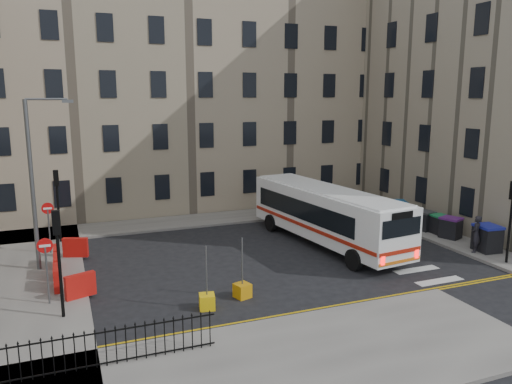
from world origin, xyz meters
TOP-DOWN VIEW (x-y plane):
  - ground at (0.00, 0.00)m, footprint 120.00×120.00m
  - pavement_north at (-6.00, 8.60)m, footprint 36.00×3.20m
  - pavement_east at (9.00, 4.00)m, footprint 2.40×26.00m
  - pavement_west at (-14.00, 1.00)m, footprint 6.00×22.00m
  - pavement_sw at (-7.00, -10.00)m, footprint 20.00×6.00m
  - terrace_north at (-7.00, 15.50)m, footprint 38.30×10.80m
  - corner_east at (19.00, 5.00)m, footprint 17.80×24.30m
  - traffic_light_east at (8.60, -5.50)m, footprint 0.28×0.22m
  - traffic_light_nw at (-12.00, 6.50)m, footprint 0.28×0.22m
  - traffic_light_sw at (-12.00, -4.00)m, footprint 0.28×0.22m
  - streetlamp at (-13.00, 2.00)m, footprint 0.50×0.22m
  - no_entry_north at (-12.50, 4.50)m, footprint 0.60×0.08m
  - no_entry_south at (-12.50, -2.50)m, footprint 0.60×0.08m
  - roadworks_barriers at (-11.84, 0.50)m, footprint 1.66×6.26m
  - iron_railings at (-11.25, -8.20)m, footprint 7.80×0.04m
  - bus at (1.95, 0.91)m, footprint 4.02×11.85m
  - wheelie_bin_a at (9.12, -3.72)m, footprint 1.24×1.39m
  - wheelie_bin_b at (9.12, -1.04)m, footprint 1.29×1.37m
  - wheelie_bin_c at (9.19, -0.05)m, footprint 0.94×1.07m
  - wheelie_bin_d at (8.90, 0.95)m, footprint 1.10×1.22m
  - wheelie_bin_e at (8.66, 3.31)m, footprint 1.47×1.56m
  - pedestrian at (8.40, -3.64)m, footprint 0.85×0.81m
  - bollard_yellow at (-6.69, -5.00)m, footprint 0.70×0.70m
  - bollard_chevron at (-5.00, -4.44)m, footprint 0.75×0.75m

SIDE VIEW (x-z plane):
  - ground at x=0.00m, z-range 0.00..0.00m
  - pavement_north at x=-6.00m, z-range 0.00..0.15m
  - pavement_east at x=9.00m, z-range 0.00..0.15m
  - pavement_west at x=-14.00m, z-range 0.00..0.15m
  - pavement_sw at x=-7.00m, z-range 0.00..0.15m
  - bollard_yellow at x=-6.69m, z-range 0.00..0.60m
  - bollard_chevron at x=-5.00m, z-range 0.00..0.60m
  - roadworks_barriers at x=-11.84m, z-range 0.15..1.15m
  - wheelie_bin_c at x=9.19m, z-range 0.15..1.29m
  - wheelie_bin_d at x=8.90m, z-range 0.16..1.34m
  - iron_railings at x=-11.25m, z-range 0.15..1.35m
  - wheelie_bin_b at x=9.12m, z-range 0.16..1.37m
  - wheelie_bin_e at x=8.66m, z-range 0.16..1.52m
  - wheelie_bin_a at x=9.12m, z-range 0.16..1.57m
  - pedestrian at x=8.40m, z-range 0.15..2.12m
  - bus at x=1.95m, z-range 0.25..3.40m
  - no_entry_north at x=-12.50m, z-range 0.58..3.58m
  - no_entry_south at x=-12.50m, z-range 0.58..3.58m
  - traffic_light_east at x=8.60m, z-range 0.82..4.92m
  - traffic_light_nw at x=-12.00m, z-range 0.82..4.92m
  - traffic_light_sw at x=-12.00m, z-range 0.82..4.92m
  - streetlamp at x=-13.00m, z-range 0.27..8.41m
  - terrace_north at x=-7.00m, z-range 0.02..17.22m
  - corner_east at x=19.00m, z-range 0.02..19.22m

